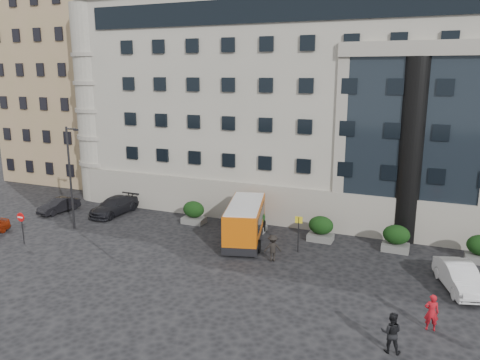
# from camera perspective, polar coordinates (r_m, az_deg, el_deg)

# --- Properties ---
(ground) EXTENTS (120.00, 120.00, 0.00)m
(ground) POSITION_cam_1_polar(r_m,az_deg,el_deg) (30.07, -5.93, -10.50)
(ground) COLOR black
(ground) RESTS_ON ground
(civic_building) EXTENTS (44.00, 24.00, 18.00)m
(civic_building) POSITION_cam_1_polar(r_m,az_deg,el_deg) (46.80, 13.71, 9.03)
(civic_building) COLOR #9C9889
(civic_building) RESTS_ON ground
(entrance_column) EXTENTS (1.80, 1.80, 13.00)m
(entrance_column) POSITION_cam_1_polar(r_m,az_deg,el_deg) (34.88, 20.13, 3.21)
(entrance_column) COLOR black
(entrance_column) RESTS_ON ground
(apartment_near) EXTENTS (14.00, 14.00, 20.00)m
(apartment_near) POSITION_cam_1_polar(r_m,az_deg,el_deg) (57.86, -17.91, 10.46)
(apartment_near) COLOR #988358
(apartment_near) RESTS_ON ground
(apartment_far) EXTENTS (13.00, 13.00, 22.00)m
(apartment_far) POSITION_cam_1_polar(r_m,az_deg,el_deg) (74.10, -10.60, 12.07)
(apartment_far) COLOR brown
(apartment_far) RESTS_ON ground
(hedge_a) EXTENTS (1.80, 1.26, 1.84)m
(hedge_a) POSITION_cam_1_polar(r_m,az_deg,el_deg) (37.99, -5.67, -3.93)
(hedge_a) COLOR #5E5E5C
(hedge_a) RESTS_ON ground
(hedge_b) EXTENTS (1.80, 1.26, 1.84)m
(hedge_b) POSITION_cam_1_polar(r_m,az_deg,el_deg) (35.91, 1.69, -4.88)
(hedge_b) COLOR #5E5E5C
(hedge_b) RESTS_ON ground
(hedge_c) EXTENTS (1.80, 1.26, 1.84)m
(hedge_c) POSITION_cam_1_polar(r_m,az_deg,el_deg) (34.49, 9.82, -5.83)
(hedge_c) COLOR #5E5E5C
(hedge_c) RESTS_ON ground
(hedge_d) EXTENTS (1.80, 1.26, 1.84)m
(hedge_d) POSITION_cam_1_polar(r_m,az_deg,el_deg) (33.82, 18.49, -6.72)
(hedge_d) COLOR #5E5E5C
(hedge_d) RESTS_ON ground
(street_lamp) EXTENTS (1.16, 0.18, 8.00)m
(street_lamp) POSITION_cam_1_polar(r_m,az_deg,el_deg) (37.88, -19.94, 0.66)
(street_lamp) COLOR #262628
(street_lamp) RESTS_ON ground
(bus_stop_sign) EXTENTS (0.50, 0.08, 2.52)m
(bus_stop_sign) POSITION_cam_1_polar(r_m,az_deg,el_deg) (31.86, 7.15, -5.82)
(bus_stop_sign) COLOR #262628
(bus_stop_sign) RESTS_ON ground
(no_entry_sign) EXTENTS (0.64, 0.16, 2.32)m
(no_entry_sign) POSITION_cam_1_polar(r_m,az_deg,el_deg) (36.54, -25.11, -4.64)
(no_entry_sign) COLOR #262628
(no_entry_sign) RESTS_ON ground
(minibus) EXTENTS (4.03, 7.14, 2.83)m
(minibus) POSITION_cam_1_polar(r_m,az_deg,el_deg) (33.72, 0.63, -4.95)
(minibus) COLOR #BF5209
(minibus) RESTS_ON ground
(red_truck) EXTENTS (3.38, 5.63, 2.84)m
(red_truck) POSITION_cam_1_polar(r_m,az_deg,el_deg) (51.76, -14.69, 0.88)
(red_truck) COLOR maroon
(red_truck) RESTS_ON ground
(parked_car_b) EXTENTS (1.83, 3.88, 1.23)m
(parked_car_b) POSITION_cam_1_polar(r_m,az_deg,el_deg) (43.77, -21.21, -2.91)
(parked_car_b) COLOR black
(parked_car_b) RESTS_ON ground
(parked_car_c) EXTENTS (2.26, 5.11, 1.46)m
(parked_car_c) POSITION_cam_1_polar(r_m,az_deg,el_deg) (41.70, -15.07, -3.06)
(parked_car_c) COLOR black
(parked_car_c) RESTS_ON ground
(parked_car_d) EXTENTS (2.31, 4.67, 1.27)m
(parked_car_d) POSITION_cam_1_polar(r_m,az_deg,el_deg) (48.79, -13.28, -0.76)
(parked_car_d) COLOR black
(parked_car_d) RESTS_ON ground
(white_taxi) EXTENTS (2.96, 4.86, 1.51)m
(white_taxi) POSITION_cam_1_polar(r_m,az_deg,el_deg) (29.45, 25.19, -10.66)
(white_taxi) COLOR silver
(white_taxi) RESTS_ON ground
(pedestrian_a) EXTENTS (0.73, 0.54, 1.82)m
(pedestrian_a) POSITION_cam_1_polar(r_m,az_deg,el_deg) (24.63, 22.31, -14.70)
(pedestrian_a) COLOR #A9101A
(pedestrian_a) RESTS_ON ground
(pedestrian_b) EXTENTS (0.95, 0.76, 1.86)m
(pedestrian_b) POSITION_cam_1_polar(r_m,az_deg,el_deg) (22.34, 17.95, -17.27)
(pedestrian_b) COLOR black
(pedestrian_b) RESTS_ON ground
(pedestrian_c) EXTENTS (1.31, 1.07, 1.76)m
(pedestrian_c) POSITION_cam_1_polar(r_m,az_deg,el_deg) (30.56, 4.01, -8.27)
(pedestrian_c) COLOR black
(pedestrian_c) RESTS_ON ground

